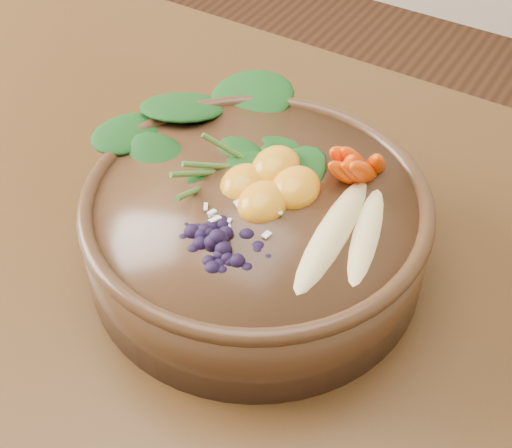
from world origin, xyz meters
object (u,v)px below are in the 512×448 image
Objects in this scene: stoneware_bowl at (256,232)px; dining_table at (62,281)px; banana_halves at (351,221)px; mandarin_cluster at (270,172)px; blueberry_pile at (217,226)px; kale_heap at (249,122)px; carrot_cluster at (361,131)px.

dining_table is at bearing -162.81° from stoneware_bowl.
banana_halves reaches higher than dining_table.
mandarin_cluster is (-0.09, 0.02, 0.00)m from banana_halves.
stoneware_bowl is 3.15× the size of mandarin_cluster.
mandarin_cluster is (0.22, 0.09, 0.19)m from dining_table.
banana_halves is 1.22× the size of blueberry_pile.
kale_heap reaches higher than stoneware_bowl.
dining_table is 0.37m from banana_halves.
dining_table is at bearing -166.53° from banana_halves.
blueberry_pile reaches higher than mandarin_cluster.
stoneware_bowl is (0.21, 0.07, 0.14)m from dining_table.
mandarin_cluster is at bearing -42.38° from kale_heap.
carrot_cluster is 0.09m from banana_halves.
stoneware_bowl is 3.62× the size of carrot_cluster.
stoneware_bowl is 0.06m from mandarin_cluster.
kale_heap is 0.11m from carrot_cluster.
banana_halves is (0.09, 0.00, 0.06)m from stoneware_bowl.
banana_halves is at bearing 12.88° from dining_table.
stoneware_bowl is 1.53× the size of kale_heap.
blueberry_pile is at bearing -141.51° from banana_halves.
mandarin_cluster reaches higher than stoneware_bowl.
stoneware_bowl is 0.13m from carrot_cluster.
carrot_cluster is at bearing 49.60° from mandarin_cluster.
blueberry_pile is at bearing -68.79° from kale_heap.
blueberry_pile is at bearing -89.86° from mandarin_cluster.
blueberry_pile is (0.05, -0.13, -0.00)m from kale_heap.
blueberry_pile reaches higher than banana_halves.
dining_table is at bearing -179.67° from blueberry_pile.
dining_table is at bearing -150.46° from carrot_cluster.
banana_halves is at bearing -66.94° from carrot_cluster.
kale_heap is at bearing 38.41° from dining_table.
banana_halves reaches higher than stoneware_bowl.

